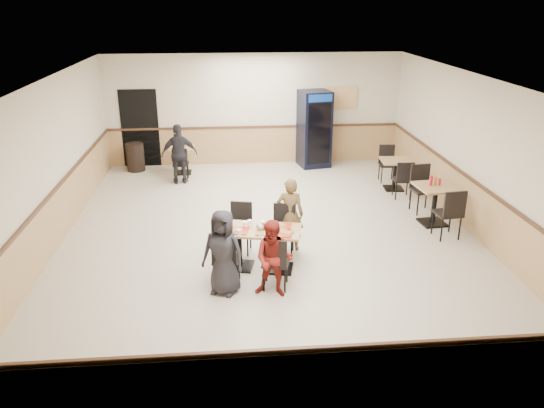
{
  "coord_description": "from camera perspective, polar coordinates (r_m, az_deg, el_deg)",
  "views": [
    {
      "loc": [
        -0.79,
        -9.36,
        4.33
      ],
      "look_at": [
        -0.0,
        -0.5,
        0.87
      ],
      "focal_mm": 35.0,
      "sensor_mm": 36.0,
      "label": 1
    }
  ],
  "objects": [
    {
      "name": "ground",
      "position": [
        10.34,
        -0.24,
        -3.51
      ],
      "size": [
        10.0,
        10.0,
        0.0
      ],
      "primitive_type": "plane",
      "color": "beige",
      "rests_on": "ground"
    },
    {
      "name": "room_shell",
      "position": [
        12.75,
        6.78,
        3.97
      ],
      "size": [
        10.0,
        10.0,
        10.0
      ],
      "color": "silver",
      "rests_on": "ground"
    },
    {
      "name": "main_table",
      "position": [
        8.96,
        -1.36,
        -4.15
      ],
      "size": [
        1.49,
        0.96,
        0.74
      ],
      "rotation": [
        0.0,
        0.0,
        -0.21
      ],
      "color": "black",
      "rests_on": "ground"
    },
    {
      "name": "main_chairs",
      "position": [
        8.98,
        -1.67,
        -4.27
      ],
      "size": [
        1.52,
        1.83,
        0.93
      ],
      "rotation": [
        0.0,
        0.0,
        -0.21
      ],
      "color": "black",
      "rests_on": "ground"
    },
    {
      "name": "diner_woman_left",
      "position": [
        8.21,
        -5.28,
        -5.2
      ],
      "size": [
        0.79,
        0.67,
        1.38
      ],
      "primitive_type": "imported",
      "rotation": [
        0.0,
        0.0,
        -0.4
      ],
      "color": "black",
      "rests_on": "ground"
    },
    {
      "name": "diner_woman_right",
      "position": [
        8.12,
        0.2,
        -5.94
      ],
      "size": [
        0.71,
        0.62,
        1.25
      ],
      "primitive_type": "imported",
      "rotation": [
        0.0,
        0.0,
        -0.29
      ],
      "color": "maroon",
      "rests_on": "ground"
    },
    {
      "name": "diner_man_opposite",
      "position": [
        9.59,
        1.95,
        -1.11
      ],
      "size": [
        0.56,
        0.43,
        1.37
      ],
      "primitive_type": "imported",
      "rotation": [
        0.0,
        0.0,
        2.91
      ],
      "color": "brown",
      "rests_on": "ground"
    },
    {
      "name": "lone_diner",
      "position": [
        13.31,
        -9.93,
        5.3
      ],
      "size": [
        0.92,
        0.49,
        1.5
      ],
      "primitive_type": "imported",
      "rotation": [
        0.0,
        0.0,
        3.29
      ],
      "color": "black",
      "rests_on": "ground"
    },
    {
      "name": "tabletop_clutter",
      "position": [
        8.81,
        -1.4,
        -2.69
      ],
      "size": [
        1.22,
        0.68,
        0.12
      ],
      "rotation": [
        0.0,
        0.0,
        -0.21
      ],
      "color": "#AA250B",
      "rests_on": "main_table"
    },
    {
      "name": "side_table_near",
      "position": [
        11.22,
        17.12,
        0.55
      ],
      "size": [
        0.84,
        0.84,
        0.82
      ],
      "rotation": [
        0.0,
        0.0,
        0.11
      ],
      "color": "black",
      "rests_on": "ground"
    },
    {
      "name": "side_table_near_chair_south",
      "position": [
        10.67,
        18.37,
        -0.83
      ],
      "size": [
        0.53,
        0.53,
        1.04
      ],
      "primitive_type": null,
      "rotation": [
        0.0,
        0.0,
        3.25
      ],
      "color": "black",
      "rests_on": "ground"
    },
    {
      "name": "side_table_near_chair_north",
      "position": [
        11.8,
        15.97,
        1.55
      ],
      "size": [
        0.53,
        0.53,
        1.04
      ],
      "primitive_type": null,
      "rotation": [
        0.0,
        0.0,
        0.11
      ],
      "color": "black",
      "rests_on": "ground"
    },
    {
      "name": "side_table_far",
      "position": [
        13.07,
        13.08,
        3.59
      ],
      "size": [
        0.74,
        0.74,
        0.73
      ],
      "rotation": [
        0.0,
        0.0,
        -0.08
      ],
      "color": "black",
      "rests_on": "ground"
    },
    {
      "name": "side_table_far_chair_south",
      "position": [
        12.55,
        13.86,
        2.67
      ],
      "size": [
        0.46,
        0.46,
        0.93
      ],
      "primitive_type": null,
      "rotation": [
        0.0,
        0.0,
        3.06
      ],
      "color": "black",
      "rests_on": "ground"
    },
    {
      "name": "side_table_far_chair_north",
      "position": [
        13.61,
        12.34,
        4.25
      ],
      "size": [
        0.46,
        0.46,
        0.93
      ],
      "primitive_type": null,
      "rotation": [
        0.0,
        0.0,
        -0.08
      ],
      "color": "black",
      "rests_on": "ground"
    },
    {
      "name": "condiment_caddy",
      "position": [
        11.13,
        17.08,
        2.38
      ],
      "size": [
        0.23,
        0.06,
        0.2
      ],
      "color": "red",
      "rests_on": "side_table_near"
    },
    {
      "name": "back_table",
      "position": [
        14.15,
        -9.63,
        5.1
      ],
      "size": [
        0.66,
        0.66,
        0.71
      ],
      "rotation": [
        0.0,
        0.0,
        0.01
      ],
      "color": "black",
      "rests_on": "ground"
    },
    {
      "name": "back_table_chair_lone",
      "position": [
        13.61,
        -9.78,
        4.36
      ],
      "size": [
        0.42,
        0.42,
        0.89
      ],
      "primitive_type": null,
      "rotation": [
        0.0,
        0.0,
        3.15
      ],
      "color": "black",
      "rests_on": "ground"
    },
    {
      "name": "pepsi_cooler",
      "position": [
        14.54,
        4.57,
        8.05
      ],
      "size": [
        0.91,
        0.91,
        2.06
      ],
      "rotation": [
        0.0,
        0.0,
        0.19
      ],
      "color": "black",
      "rests_on": "ground"
    },
    {
      "name": "trash_bin",
      "position": [
        14.67,
        -14.48,
        4.91
      ],
      "size": [
        0.47,
        0.47,
        0.75
      ],
      "primitive_type": "cylinder",
      "color": "black",
      "rests_on": "ground"
    }
  ]
}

